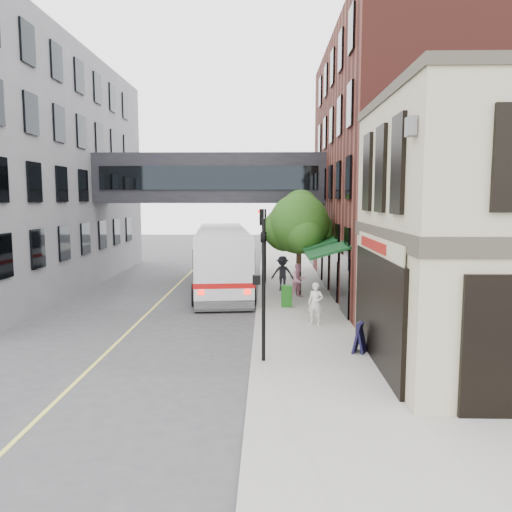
{
  "coord_description": "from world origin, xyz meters",
  "views": [
    {
      "loc": [
        0.5,
        -13.36,
        5.25
      ],
      "look_at": [
        0.09,
        5.44,
        3.1
      ],
      "focal_mm": 35.0,
      "sensor_mm": 36.0,
      "label": 1
    }
  ],
  "objects_px": {
    "pedestrian_b": "(299,280)",
    "sandwich_board": "(360,337)",
    "pedestrian_c": "(282,273)",
    "bus": "(222,256)",
    "pedestrian_a": "(316,304)",
    "newspaper_box": "(287,296)"
  },
  "relations": [
    {
      "from": "pedestrian_b",
      "to": "sandwich_board",
      "type": "xyz_separation_m",
      "value": [
        1.43,
        -9.44,
        -0.39
      ]
    },
    {
      "from": "pedestrian_c",
      "to": "bus",
      "type": "bearing_deg",
      "value": 166.84
    },
    {
      "from": "bus",
      "to": "sandwich_board",
      "type": "distance_m",
      "value": 13.86
    },
    {
      "from": "pedestrian_a",
      "to": "pedestrian_b",
      "type": "relative_size",
      "value": 0.96
    },
    {
      "from": "bus",
      "to": "pedestrian_a",
      "type": "xyz_separation_m",
      "value": [
        4.61,
        -8.81,
        -0.93
      ]
    },
    {
      "from": "pedestrian_a",
      "to": "pedestrian_c",
      "type": "xyz_separation_m",
      "value": [
        -1.12,
        7.54,
        0.11
      ]
    },
    {
      "from": "bus",
      "to": "pedestrian_a",
      "type": "distance_m",
      "value": 9.99
    },
    {
      "from": "pedestrian_c",
      "to": "pedestrian_b",
      "type": "bearing_deg",
      "value": -60.01
    },
    {
      "from": "newspaper_box",
      "to": "sandwich_board",
      "type": "distance_m",
      "value": 7.43
    },
    {
      "from": "pedestrian_a",
      "to": "sandwich_board",
      "type": "distance_m",
      "value": 3.93
    },
    {
      "from": "pedestrian_a",
      "to": "bus",
      "type": "bearing_deg",
      "value": 137.8
    },
    {
      "from": "bus",
      "to": "newspaper_box",
      "type": "distance_m",
      "value": 6.64
    },
    {
      "from": "bus",
      "to": "pedestrian_c",
      "type": "xyz_separation_m",
      "value": [
        3.49,
        -1.27,
        -0.82
      ]
    },
    {
      "from": "pedestrian_c",
      "to": "newspaper_box",
      "type": "distance_m",
      "value": 4.21
    },
    {
      "from": "bus",
      "to": "pedestrian_c",
      "type": "bearing_deg",
      "value": -20.01
    },
    {
      "from": "pedestrian_b",
      "to": "sandwich_board",
      "type": "relative_size",
      "value": 1.76
    },
    {
      "from": "pedestrian_a",
      "to": "sandwich_board",
      "type": "bearing_deg",
      "value": -53.39
    },
    {
      "from": "pedestrian_a",
      "to": "pedestrian_b",
      "type": "height_order",
      "value": "pedestrian_b"
    },
    {
      "from": "pedestrian_a",
      "to": "pedestrian_c",
      "type": "relative_size",
      "value": 0.89
    },
    {
      "from": "pedestrian_c",
      "to": "sandwich_board",
      "type": "xyz_separation_m",
      "value": [
        2.23,
        -11.3,
        -0.46
      ]
    },
    {
      "from": "bus",
      "to": "pedestrian_a",
      "type": "relative_size",
      "value": 7.64
    },
    {
      "from": "pedestrian_a",
      "to": "pedestrian_b",
      "type": "distance_m",
      "value": 5.69
    }
  ]
}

